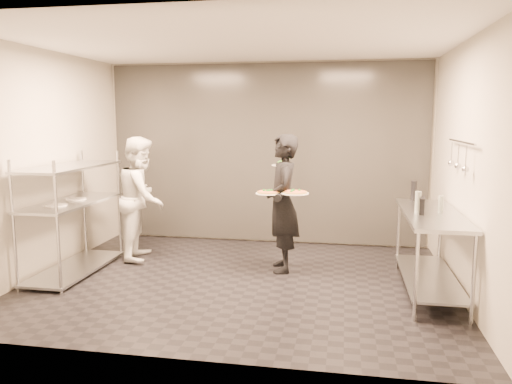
% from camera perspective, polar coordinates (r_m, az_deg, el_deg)
% --- Properties ---
extents(room_shell, '(5.00, 4.00, 2.80)m').
position_cam_1_polar(room_shell, '(6.97, 0.06, 3.94)').
color(room_shell, black).
rests_on(room_shell, ground).
extents(pass_rack, '(0.60, 1.60, 1.50)m').
position_cam_1_polar(pass_rack, '(6.69, -20.27, -2.24)').
color(pass_rack, '#B6B7BD').
rests_on(pass_rack, ground).
extents(prep_counter, '(0.60, 1.80, 0.92)m').
position_cam_1_polar(prep_counter, '(5.90, 19.34, -5.03)').
color(prep_counter, '#B6B7BD').
rests_on(prep_counter, ground).
extents(utensil_rail, '(0.07, 1.20, 0.31)m').
position_cam_1_polar(utensil_rail, '(5.80, 22.20, 3.82)').
color(utensil_rail, '#B6B7BD').
rests_on(utensil_rail, room_shell).
extents(waiter, '(0.55, 0.71, 1.75)m').
position_cam_1_polar(waiter, '(6.34, 3.07, -1.30)').
color(waiter, black).
rests_on(waiter, ground).
extents(chef, '(0.78, 0.93, 1.70)m').
position_cam_1_polar(chef, '(7.10, -12.92, -0.67)').
color(chef, white).
rests_on(chef, ground).
extents(pizza_plate_near, '(0.32, 0.32, 0.05)m').
position_cam_1_polar(pizza_plate_near, '(6.13, 1.44, -0.06)').
color(pizza_plate_near, white).
rests_on(pizza_plate_near, waiter).
extents(pizza_plate_far, '(0.34, 0.34, 0.05)m').
position_cam_1_polar(pizza_plate_far, '(6.07, 4.47, -0.06)').
color(pizza_plate_far, white).
rests_on(pizza_plate_far, waiter).
extents(salad_plate, '(0.28, 0.28, 0.07)m').
position_cam_1_polar(salad_plate, '(6.62, 3.02, 3.24)').
color(salad_plate, white).
rests_on(salad_plate, waiter).
extents(pos_monitor, '(0.09, 0.25, 0.18)m').
position_cam_1_polar(pos_monitor, '(5.73, 18.46, -1.46)').
color(pos_monitor, black).
rests_on(pos_monitor, prep_counter).
extents(bottle_green, '(0.07, 0.07, 0.24)m').
position_cam_1_polar(bottle_green, '(5.75, 18.02, -1.10)').
color(bottle_green, gray).
rests_on(bottle_green, prep_counter).
extents(bottle_clear, '(0.06, 0.06, 0.19)m').
position_cam_1_polar(bottle_clear, '(5.83, 20.36, -1.33)').
color(bottle_clear, gray).
rests_on(bottle_clear, prep_counter).
extents(bottle_dark, '(0.07, 0.07, 0.25)m').
position_cam_1_polar(bottle_dark, '(6.58, 17.59, 0.15)').
color(bottle_dark, black).
rests_on(bottle_dark, prep_counter).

